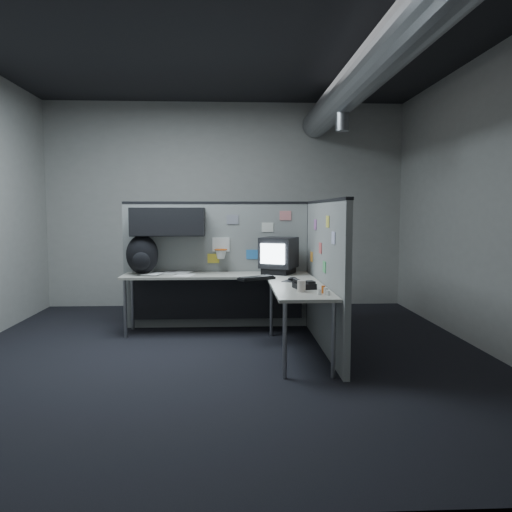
{
  "coord_description": "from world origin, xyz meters",
  "views": [
    {
      "loc": [
        0.09,
        -5.14,
        1.51
      ],
      "look_at": [
        0.36,
        0.35,
        1.01
      ],
      "focal_mm": 35.0,
      "sensor_mm": 36.0,
      "label": 1
    }
  ],
  "objects": [
    {
      "name": "monitor",
      "position": [
        0.67,
        1.01,
        0.96
      ],
      "size": [
        0.53,
        0.53,
        0.45
      ],
      "rotation": [
        0.0,
        0.0,
        0.33
      ],
      "color": "black",
      "rests_on": "desk"
    },
    {
      "name": "desk",
      "position": [
        0.15,
        0.7,
        0.61
      ],
      "size": [
        2.31,
        2.11,
        0.73
      ],
      "color": "#A6A396",
      "rests_on": "ground"
    },
    {
      "name": "partition_right",
      "position": [
        1.1,
        0.22,
        0.82
      ],
      "size": [
        0.07,
        2.23,
        1.63
      ],
      "color": "gray",
      "rests_on": "ground"
    },
    {
      "name": "backpack",
      "position": [
        -1.02,
        1.03,
        0.97
      ],
      "size": [
        0.46,
        0.44,
        0.48
      ],
      "rotation": [
        0.0,
        0.0,
        -0.26
      ],
      "color": "black",
      "rests_on": "desk"
    },
    {
      "name": "partition_back",
      "position": [
        -0.25,
        1.23,
        1.0
      ],
      "size": [
        2.44,
        0.42,
        1.63
      ],
      "color": "gray",
      "rests_on": "ground"
    },
    {
      "name": "bottles",
      "position": [
        0.95,
        -0.56,
        0.76
      ],
      "size": [
        0.12,
        0.16,
        0.07
      ],
      "rotation": [
        0.0,
        0.0,
        -0.26
      ],
      "color": "silver",
      "rests_on": "desk"
    },
    {
      "name": "room",
      "position": [
        0.56,
        0.0,
        2.1
      ],
      "size": [
        5.62,
        5.62,
        3.22
      ],
      "color": "black",
      "rests_on": "ground"
    },
    {
      "name": "keyboard",
      "position": [
        0.37,
        0.46,
        0.75
      ],
      "size": [
        0.45,
        0.35,
        0.04
      ],
      "rotation": [
        0.0,
        0.0,
        -0.24
      ],
      "color": "black",
      "rests_on": "desk"
    },
    {
      "name": "cup",
      "position": [
        0.76,
        -0.41,
        0.79
      ],
      "size": [
        0.1,
        0.1,
        0.11
      ],
      "primitive_type": "cylinder",
      "rotation": [
        0.0,
        0.0,
        0.35
      ],
      "color": "beige",
      "rests_on": "desk"
    },
    {
      "name": "papers",
      "position": [
        -0.76,
        1.06,
        0.74
      ],
      "size": [
        0.81,
        0.63,
        0.02
      ],
      "rotation": [
        0.0,
        0.0,
        -0.23
      ],
      "color": "white",
      "rests_on": "desk"
    },
    {
      "name": "mouse",
      "position": [
        0.76,
        0.33,
        0.75
      ],
      "size": [
        0.26,
        0.28,
        0.05
      ],
      "rotation": [
        0.0,
        0.0,
        0.27
      ],
      "color": "black",
      "rests_on": "desk"
    },
    {
      "name": "phone",
      "position": [
        0.81,
        -0.21,
        0.77
      ],
      "size": [
        0.23,
        0.24,
        0.1
      ],
      "rotation": [
        0.0,
        0.0,
        0.04
      ],
      "color": "black",
      "rests_on": "desk"
    }
  ]
}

